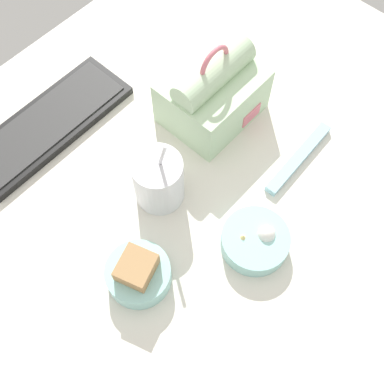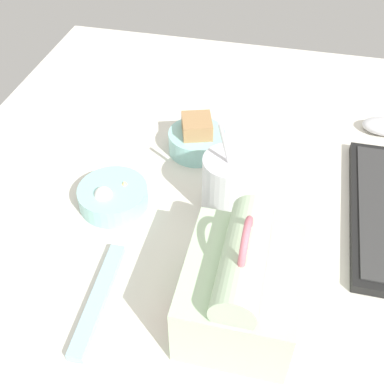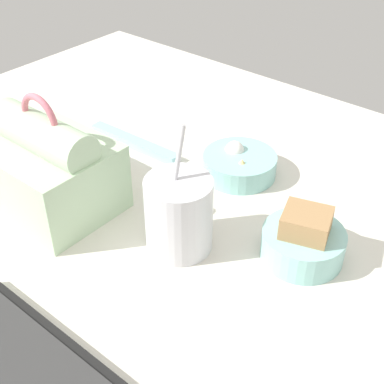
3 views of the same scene
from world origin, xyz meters
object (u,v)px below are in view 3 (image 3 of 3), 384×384
Objects in this scene: soup_cup at (179,213)px; chopstick_case at (134,143)px; lunch_bag at (49,169)px; bento_bowl_sandwich at (303,241)px; bento_bowl_snacks at (240,164)px.

soup_cup is 0.93× the size of chopstick_case.
lunch_bag is 40.39cm from bento_bowl_sandwich.
soup_cup is (-22.07, -5.49, -1.04)cm from lunch_bag.
bento_bowl_sandwich is (-15.25, -9.40, -3.02)cm from soup_cup.
bento_bowl_sandwich is 0.92× the size of bento_bowl_snacks.
bento_bowl_sandwich is at bearing 149.17° from bento_bowl_snacks.
bento_bowl_snacks reaches higher than chopstick_case.
chopstick_case is at bearing 13.33° from bento_bowl_snacks.
lunch_bag is 22.77cm from soup_cup.
soup_cup is 1.49× the size of bento_bowl_snacks.
lunch_bag reaches higher than chopstick_case.
soup_cup is 1.62× the size of bento_bowl_sandwich.
chopstick_case is at bearing -9.17° from bento_bowl_sandwich.
bento_bowl_sandwich is at bearing -158.25° from lunch_bag.
bento_bowl_sandwich is 22.51cm from bento_bowl_snacks.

